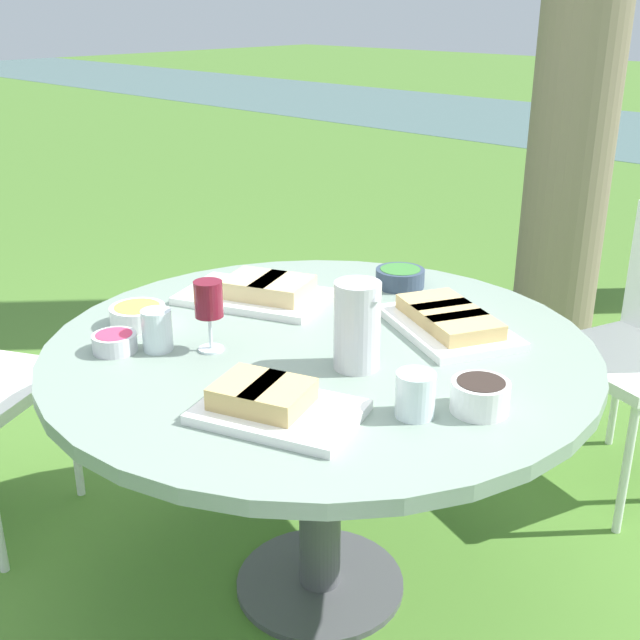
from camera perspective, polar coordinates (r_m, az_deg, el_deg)
ground_plane at (r=2.31m, az=0.00°, el=-18.31°), size 40.00×40.00×0.00m
dining_table at (r=1.96m, az=0.00°, el=-4.13°), size 1.32×1.32×0.72m
water_pitcher at (r=1.76m, az=2.67°, el=-0.39°), size 0.11×0.10×0.20m
wine_glass at (r=1.86m, az=-7.92°, el=1.27°), size 0.07×0.07×0.17m
platter_bread_main at (r=2.01m, az=9.12°, el=-0.07°), size 0.43×0.37×0.06m
platter_charcuterie at (r=2.19m, az=-4.22°, el=2.03°), size 0.45×0.37×0.07m
platter_sandwich_side at (r=1.59m, az=-3.54°, el=-5.91°), size 0.37×0.31×0.06m
bowl_fries at (r=2.07m, az=-12.83°, el=0.38°), size 0.14×0.14×0.05m
bowl_salad at (r=2.31m, az=5.71°, el=3.09°), size 0.14×0.14×0.05m
bowl_olives at (r=1.63m, az=11.32°, el=-5.22°), size 0.12×0.12×0.07m
bowl_dip_red at (r=1.93m, az=-14.40°, el=-1.49°), size 0.10×0.10×0.04m
cup_water_near at (r=1.59m, az=6.79°, el=-5.28°), size 0.08×0.08×0.09m
cup_water_far at (r=1.91m, az=-11.51°, el=-0.71°), size 0.07×0.07×0.10m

